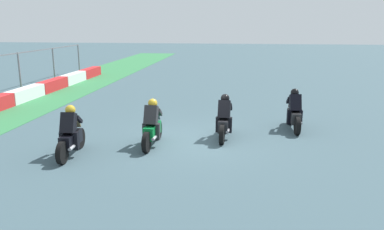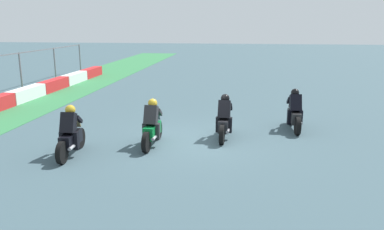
{
  "view_description": "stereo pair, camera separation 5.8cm",
  "coord_description": "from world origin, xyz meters",
  "px_view_note": "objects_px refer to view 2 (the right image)",
  "views": [
    {
      "loc": [
        -12.2,
        -1.53,
        3.86
      ],
      "look_at": [
        -0.09,
        0.03,
        0.9
      ],
      "focal_mm": 35.87,
      "sensor_mm": 36.0,
      "label": 1
    },
    {
      "loc": [
        -12.2,
        -1.59,
        3.86
      ],
      "look_at": [
        -0.09,
        0.03,
        0.9
      ],
      "focal_mm": 35.87,
      "sensor_mm": 36.0,
      "label": 2
    }
  ],
  "objects_px": {
    "rider_lane_c": "(152,127)",
    "rider_lane_d": "(71,135)",
    "rider_lane_b": "(224,120)",
    "rider_lane_a": "(294,113)"
  },
  "relations": [
    {
      "from": "rider_lane_a",
      "to": "rider_lane_b",
      "type": "xyz_separation_m",
      "value": [
        -1.41,
        2.49,
        0.0
      ]
    },
    {
      "from": "rider_lane_b",
      "to": "rider_lane_d",
      "type": "xyz_separation_m",
      "value": [
        -2.35,
        4.41,
        0.0
      ]
    },
    {
      "from": "rider_lane_b",
      "to": "rider_lane_d",
      "type": "bearing_deg",
      "value": 121.12
    },
    {
      "from": "rider_lane_c",
      "to": "rider_lane_d",
      "type": "relative_size",
      "value": 1.0
    },
    {
      "from": "rider_lane_a",
      "to": "rider_lane_c",
      "type": "bearing_deg",
      "value": 114.67
    },
    {
      "from": "rider_lane_a",
      "to": "rider_lane_b",
      "type": "height_order",
      "value": "same"
    },
    {
      "from": "rider_lane_a",
      "to": "rider_lane_b",
      "type": "relative_size",
      "value": 1.0
    },
    {
      "from": "rider_lane_c",
      "to": "rider_lane_b",
      "type": "bearing_deg",
      "value": -61.72
    },
    {
      "from": "rider_lane_c",
      "to": "rider_lane_d",
      "type": "bearing_deg",
      "value": 121.82
    },
    {
      "from": "rider_lane_a",
      "to": "rider_lane_d",
      "type": "xyz_separation_m",
      "value": [
        -3.76,
        6.9,
        0.0
      ]
    }
  ]
}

